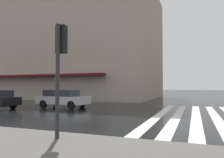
# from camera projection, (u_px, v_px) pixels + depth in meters

# --- Properties ---
(ground_plane) EXTENTS (220.00, 220.00, 0.00)m
(ground_plane) POSITION_uv_depth(u_px,v_px,m) (184.00, 128.00, 8.72)
(ground_plane) COLOR black
(zebra_crossing) EXTENTS (13.00, 6.50, 0.01)m
(zebra_crossing) POSITION_uv_depth(u_px,v_px,m) (215.00, 117.00, 11.93)
(zebra_crossing) COLOR silver
(zebra_crossing) RESTS_ON ground_plane
(haussmann_block_mid) EXTENTS (18.46, 24.91, 19.35)m
(haussmann_block_mid) POSITION_uv_depth(u_px,v_px,m) (77.00, 38.00, 34.94)
(haussmann_block_mid) COLOR tan
(haussmann_block_mid) RESTS_ON ground_plane
(traffic_signal_post) EXTENTS (0.44, 0.30, 3.38)m
(traffic_signal_post) POSITION_uv_depth(u_px,v_px,m) (60.00, 56.00, 6.53)
(traffic_signal_post) COLOR #232326
(traffic_signal_post) RESTS_ON sidewalk_pavement
(car_silver) EXTENTS (1.85, 4.10, 1.41)m
(car_silver) POSITION_uv_depth(u_px,v_px,m) (63.00, 98.00, 17.23)
(car_silver) COLOR #B7B7BC
(car_silver) RESTS_ON ground_plane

